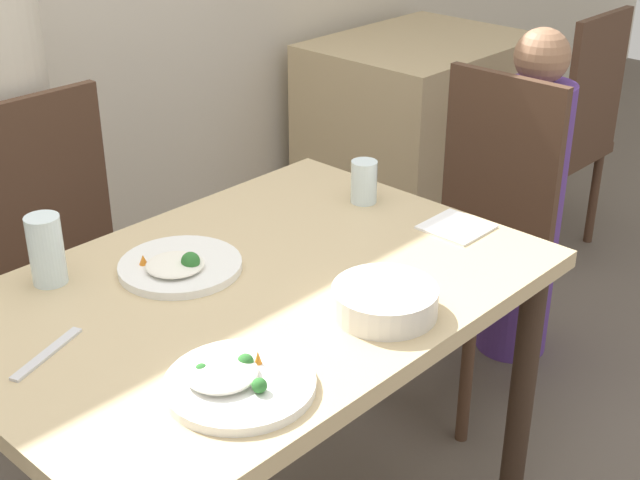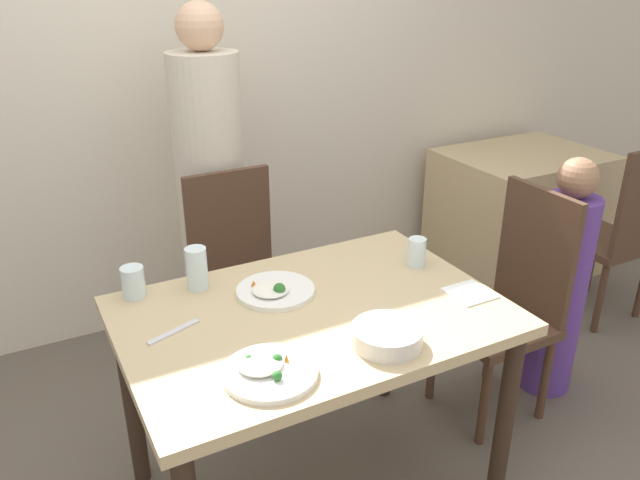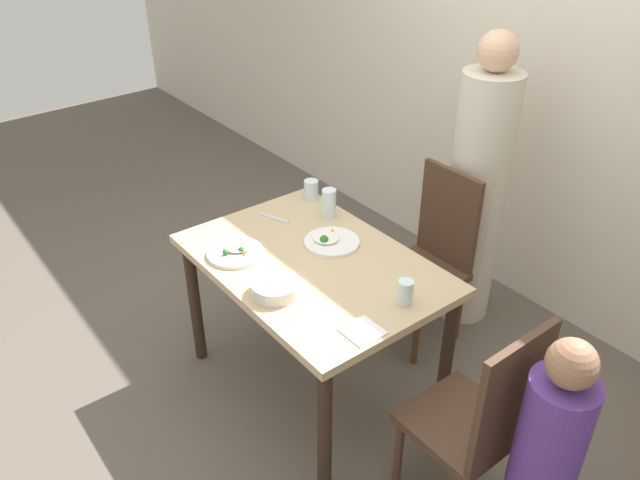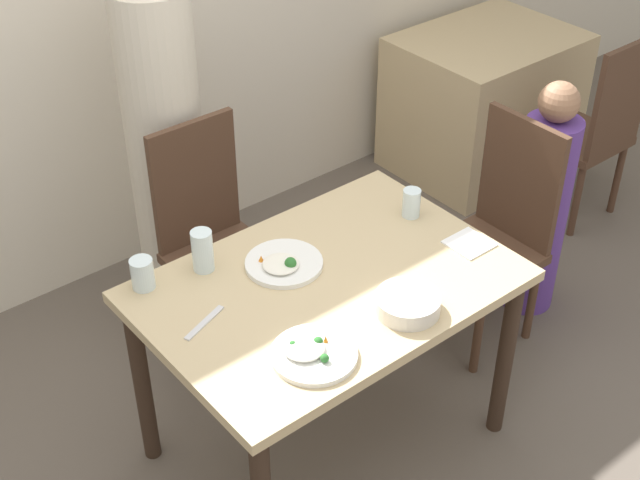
# 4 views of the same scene
# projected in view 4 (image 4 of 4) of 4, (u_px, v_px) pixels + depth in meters

# --- Properties ---
(ground_plane) EXTENTS (10.00, 10.00, 0.00)m
(ground_plane) POSITION_uv_depth(u_px,v_px,m) (326.00, 439.00, 3.36)
(ground_plane) COLOR #60564C
(dining_table) EXTENTS (1.20, 0.83, 0.76)m
(dining_table) POSITION_uv_depth(u_px,v_px,m) (327.00, 304.00, 2.98)
(dining_table) COLOR tan
(dining_table) RESTS_ON ground_plane
(chair_adult_spot) EXTENTS (0.40, 0.40, 0.97)m
(chair_adult_spot) POSITION_uv_depth(u_px,v_px,m) (213.00, 236.00, 3.57)
(chair_adult_spot) COLOR #4C3323
(chair_adult_spot) RESTS_ON ground_plane
(chair_child_spot) EXTENTS (0.40, 0.40, 0.97)m
(chair_child_spot) POSITION_uv_depth(u_px,v_px,m) (496.00, 230.00, 3.60)
(chair_child_spot) COLOR #4C3323
(chair_child_spot) RESTS_ON ground_plane
(person_adult) EXTENTS (0.31, 0.31, 1.64)m
(person_adult) POSITION_uv_depth(u_px,v_px,m) (166.00, 149.00, 3.62)
(person_adult) COLOR beige
(person_adult) RESTS_ON ground_plane
(person_child) EXTENTS (0.23, 0.23, 1.08)m
(person_child) POSITION_uv_depth(u_px,v_px,m) (541.00, 207.00, 3.74)
(person_child) COLOR #5B3893
(person_child) RESTS_ON ground_plane
(bowl_curry) EXTENTS (0.21, 0.21, 0.06)m
(bowl_curry) POSITION_uv_depth(u_px,v_px,m) (408.00, 303.00, 2.78)
(bowl_curry) COLOR silver
(bowl_curry) RESTS_ON dining_table
(plate_rice_adult) EXTENTS (0.26, 0.26, 0.06)m
(plate_rice_adult) POSITION_uv_depth(u_px,v_px,m) (284.00, 263.00, 2.97)
(plate_rice_adult) COLOR white
(plate_rice_adult) RESTS_ON dining_table
(plate_rice_child) EXTENTS (0.26, 0.26, 0.05)m
(plate_rice_child) POSITION_uv_depth(u_px,v_px,m) (312.00, 353.00, 2.62)
(plate_rice_child) COLOR white
(plate_rice_child) RESTS_ON dining_table
(glass_water_tall) EXTENTS (0.06, 0.06, 0.11)m
(glass_water_tall) POSITION_uv_depth(u_px,v_px,m) (411.00, 203.00, 3.20)
(glass_water_tall) COLOR silver
(glass_water_tall) RESTS_ON dining_table
(glass_water_short) EXTENTS (0.08, 0.08, 0.11)m
(glass_water_short) POSITION_uv_depth(u_px,v_px,m) (142.00, 274.00, 2.86)
(glass_water_short) COLOR silver
(glass_water_short) RESTS_ON dining_table
(glass_water_center) EXTENTS (0.07, 0.07, 0.15)m
(glass_water_center) POSITION_uv_depth(u_px,v_px,m) (202.00, 251.00, 2.93)
(glass_water_center) COLOR silver
(glass_water_center) RESTS_ON dining_table
(napkin_folded) EXTENTS (0.14, 0.14, 0.01)m
(napkin_folded) POSITION_uv_depth(u_px,v_px,m) (469.00, 243.00, 3.08)
(napkin_folded) COLOR white
(napkin_folded) RESTS_ON dining_table
(fork_steel) EXTENTS (0.18, 0.08, 0.01)m
(fork_steel) POSITION_uv_depth(u_px,v_px,m) (204.00, 323.00, 2.75)
(fork_steel) COLOR silver
(fork_steel) RESTS_ON dining_table
(background_table) EXTENTS (0.91, 0.70, 0.74)m
(background_table) POSITION_uv_depth(u_px,v_px,m) (483.00, 102.00, 4.81)
(background_table) COLOR tan
(background_table) RESTS_ON ground_plane
(chair_background) EXTENTS (0.40, 0.40, 0.97)m
(chair_background) POSITION_uv_depth(u_px,v_px,m) (594.00, 128.00, 4.29)
(chair_background) COLOR #4C3323
(chair_background) RESTS_ON ground_plane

